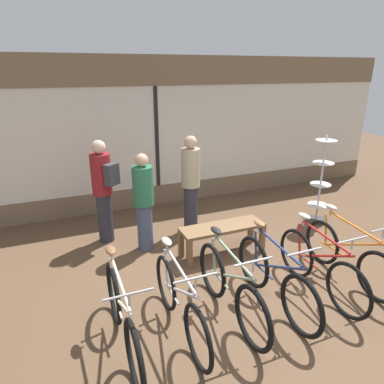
{
  "coord_description": "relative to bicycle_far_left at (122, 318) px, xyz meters",
  "views": [
    {
      "loc": [
        -2.1,
        -3.45,
        2.92
      ],
      "look_at": [
        0.0,
        1.61,
        0.95
      ],
      "focal_mm": 32.0,
      "sensor_mm": 36.0,
      "label": 1
    }
  ],
  "objects": [
    {
      "name": "customer_mid_floor",
      "position": [
        1.81,
        2.47,
        0.56
      ],
      "size": [
        0.48,
        0.48,
        1.82
      ],
      "color": "#2D2D38",
      "rests_on": "ground_plane"
    },
    {
      "name": "bicycle_center_left",
      "position": [
        1.32,
        0.02,
        -0.0
      ],
      "size": [
        0.46,
        1.76,
        1.05
      ],
      "color": "black",
      "rests_on": "ground_plane"
    },
    {
      "name": "bicycle_far_left",
      "position": [
        0.0,
        0.0,
        0.0
      ],
      "size": [
        0.46,
        1.81,
        1.06
      ],
      "color": "black",
      "rests_on": "ground_plane"
    },
    {
      "name": "bicycle_far_right",
      "position": [
        3.28,
        0.1,
        -0.02
      ],
      "size": [
        0.46,
        1.75,
        1.03
      ],
      "color": "black",
      "rests_on": "ground_plane"
    },
    {
      "name": "bicycle_center_right",
      "position": [
        1.95,
        -0.01,
        -0.0
      ],
      "size": [
        0.46,
        1.76,
        1.05
      ],
      "color": "black",
      "rests_on": "ground_plane"
    },
    {
      "name": "accessory_rack",
      "position": [
        4.33,
        1.88,
        0.32
      ],
      "size": [
        0.48,
        0.48,
        1.75
      ],
      "color": "#333333",
      "rests_on": "ground_plane"
    },
    {
      "name": "shop_back_wall",
      "position": [
        1.64,
        4.01,
        1.23
      ],
      "size": [
        12.0,
        0.08,
        3.2
      ],
      "color": "#7A664C",
      "rests_on": "ground_plane"
    },
    {
      "name": "ground_plane",
      "position": [
        1.64,
        0.4,
        -0.4
      ],
      "size": [
        24.0,
        24.0,
        0.0
      ],
      "primitive_type": "plane",
      "color": "brown"
    },
    {
      "name": "customer_near_rack",
      "position": [
        0.82,
        2.1,
        0.48
      ],
      "size": [
        0.46,
        0.46,
        1.68
      ],
      "color": "#424C6B",
      "rests_on": "ground_plane"
    },
    {
      "name": "customer_by_window",
      "position": [
        0.26,
        2.65,
        0.59
      ],
      "size": [
        0.52,
        0.56,
        1.83
      ],
      "color": "#2D2D38",
      "rests_on": "ground_plane"
    },
    {
      "name": "display_bench",
      "position": [
        1.94,
        1.43,
        0.02
      ],
      "size": [
        1.4,
        0.44,
        0.52
      ],
      "color": "brown",
      "rests_on": "ground_plane"
    },
    {
      "name": "bicycle_right",
      "position": [
        2.67,
        -0.01,
        -0.01
      ],
      "size": [
        0.46,
        1.71,
        1.04
      ],
      "color": "black",
      "rests_on": "ground_plane"
    },
    {
      "name": "bicycle_left",
      "position": [
        0.66,
        0.01,
        -0.01
      ],
      "size": [
        0.46,
        1.73,
        1.03
      ],
      "color": "black",
      "rests_on": "ground_plane"
    }
  ]
}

